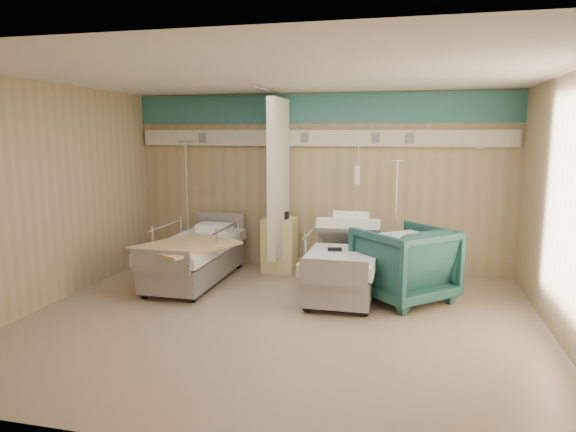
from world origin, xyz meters
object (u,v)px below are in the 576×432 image
Objects in this scene: visitor_armchair at (404,264)px; iv_stand_right at (394,253)px; iv_stand_left at (189,241)px; bed_right at (345,270)px; bedside_cabinet at (280,245)px; bed_left at (195,261)px.

visitor_armchair is 1.13m from iv_stand_right.
iv_stand_right is at bearing 2.36° from iv_stand_left.
bed_right is 2.81m from iv_stand_left.
iv_stand_right reaches higher than bedside_cabinet.
bed_right is 1.21× the size of iv_stand_right.
iv_stand_right is at bearing 56.66° from bed_right.
iv_stand_right is 0.87× the size of iv_stand_left.
visitor_armchair is at bearing -28.26° from bedside_cabinet.
bed_left is at bearing -46.77° from visitor_armchair.
bed_right and bed_left have the same top height.
bedside_cabinet is at bearing -177.91° from iv_stand_right.
iv_stand_left reaches higher than visitor_armchair.
bed_right is at bearing -17.18° from iv_stand_left.
visitor_armchair is at bearing -82.02° from iv_stand_right.
bedside_cabinet is (-1.15, 0.90, 0.11)m from bed_right.
bed_left is 3.00m from visitor_armchair.
visitor_armchair is 3.60m from iv_stand_left.
iv_stand_right is (-0.16, 1.11, -0.13)m from visitor_armchair.
bedside_cabinet reaches higher than bed_left.
bed_right is 2.20m from bed_left.
iv_stand_right is 3.32m from iv_stand_left.
iv_stand_right is (2.83, 0.97, 0.05)m from bed_left.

